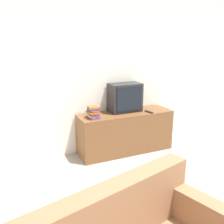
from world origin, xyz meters
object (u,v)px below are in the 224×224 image
Objects in this scene: television at (125,98)px; book_stack at (93,113)px; tv_stand at (125,132)px; remote_on_stand at (149,112)px.

television reaches higher than book_stack.
book_stack is (-0.61, -0.15, -0.14)m from television.
television is 2.32× the size of book_stack.
television is (0.03, 0.09, 0.56)m from tv_stand.
television is at bearing 70.65° from tv_stand.
television reaches higher than tv_stand.
tv_stand is 9.38× the size of remote_on_stand.
book_stack reaches higher than tv_stand.
tv_stand is 3.00× the size of television.
television is at bearing 13.68° from book_stack.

